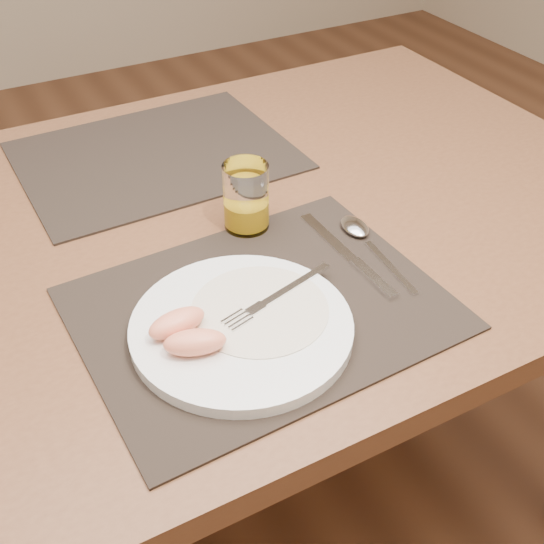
{
  "coord_description": "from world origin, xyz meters",
  "views": [
    {
      "loc": [
        -0.32,
        -0.8,
        1.33
      ],
      "look_at": [
        0.01,
        -0.18,
        0.77
      ],
      "focal_mm": 45.0,
      "sensor_mm": 36.0,
      "label": 1
    }
  ],
  "objects": [
    {
      "name": "ground",
      "position": [
        0.0,
        0.0,
        0.0
      ],
      "size": [
        5.0,
        5.0,
        0.0
      ],
      "primitive_type": "plane",
      "color": "#55321D",
      "rests_on": "ground"
    },
    {
      "name": "table",
      "position": [
        0.0,
        0.0,
        0.67
      ],
      "size": [
        1.4,
        0.9,
        0.75
      ],
      "color": "brown",
      "rests_on": "ground"
    },
    {
      "name": "placemat_near",
      "position": [
        -0.02,
        -0.22,
        0.75
      ],
      "size": [
        0.46,
        0.37,
        0.0
      ],
      "primitive_type": "cube",
      "rotation": [
        0.0,
        0.0,
        0.04
      ],
      "color": "black",
      "rests_on": "table"
    },
    {
      "name": "placemat_far",
      "position": [
        0.0,
        0.22,
        0.75
      ],
      "size": [
        0.46,
        0.36,
        0.0
      ],
      "primitive_type": "cube",
      "rotation": [
        0.0,
        0.0,
        0.02
      ],
      "color": "black",
      "rests_on": "table"
    },
    {
      "name": "plate",
      "position": [
        -0.06,
        -0.25,
        0.76
      ],
      "size": [
        0.27,
        0.27,
        0.02
      ],
      "primitive_type": "cylinder",
      "color": "white",
      "rests_on": "placemat_near"
    },
    {
      "name": "plate_dressing",
      "position": [
        -0.03,
        -0.24,
        0.77
      ],
      "size": [
        0.17,
        0.17,
        0.0
      ],
      "color": "white",
      "rests_on": "plate"
    },
    {
      "name": "fork",
      "position": [
        -0.02,
        -0.23,
        0.77
      ],
      "size": [
        0.17,
        0.06,
        0.0
      ],
      "color": "silver",
      "rests_on": "plate"
    },
    {
      "name": "knife",
      "position": [
        0.13,
        -0.2,
        0.76
      ],
      "size": [
        0.02,
        0.22,
        0.01
      ],
      "color": "silver",
      "rests_on": "placemat_near"
    },
    {
      "name": "spoon",
      "position": [
        0.18,
        -0.15,
        0.76
      ],
      "size": [
        0.04,
        0.19,
        0.01
      ],
      "color": "silver",
      "rests_on": "placemat_near"
    },
    {
      "name": "juice_glass",
      "position": [
        0.04,
        -0.05,
        0.8
      ],
      "size": [
        0.07,
        0.07,
        0.1
      ],
      "color": "white",
      "rests_on": "placemat_near"
    },
    {
      "name": "grapefruit_wedges",
      "position": [
        -0.13,
        -0.25,
        0.78
      ],
      "size": [
        0.08,
        0.09,
        0.03
      ],
      "color": "#FA8D66",
      "rests_on": "plate"
    }
  ]
}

